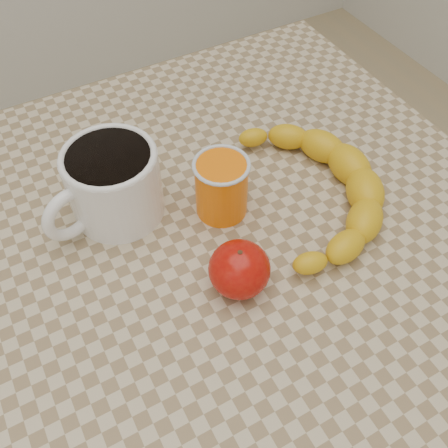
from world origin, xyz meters
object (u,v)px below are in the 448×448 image
coffee_mug (112,182)px  apple (239,269)px  orange_juice_glass (221,186)px  banana (314,188)px  table (224,270)px

coffee_mug → apple: size_ratio=2.10×
orange_juice_glass → apple: size_ratio=1.00×
orange_juice_glass → banana: size_ratio=0.23×
table → banana: banana is taller
table → coffee_mug: bearing=136.1°
orange_juice_glass → apple: orange_juice_glass is taller
apple → banana: 0.17m
table → orange_juice_glass: size_ratio=9.27×
table → banana: (0.14, -0.01, 0.11)m
coffee_mug → orange_juice_glass: size_ratio=2.10×
apple → table: bearing=74.1°
orange_juice_glass → apple: bearing=-108.8°
table → banana: 0.18m
apple → banana: (0.16, 0.07, -0.01)m
orange_juice_glass → coffee_mug: bearing=152.9°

